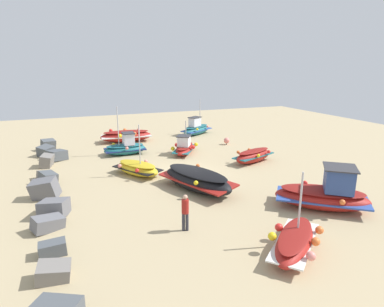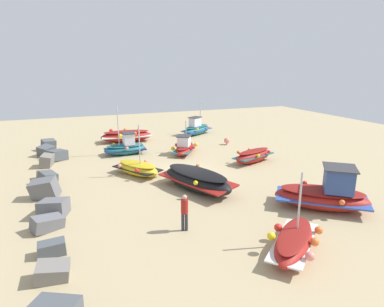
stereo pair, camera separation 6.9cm
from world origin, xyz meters
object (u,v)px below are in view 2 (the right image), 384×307
fishing_boat_4 (197,180)px  person_walking (185,210)px  fishing_boat_0 (185,147)px  fishing_boat_1 (254,156)px  fishing_boat_7 (197,129)px  fishing_boat_8 (324,195)px  fishing_boat_3 (137,168)px  mooring_buoy_0 (227,141)px  fishing_boat_5 (126,147)px  fishing_boat_6 (126,136)px  fishing_boat_2 (294,241)px

fishing_boat_4 → person_walking: 5.00m
fishing_boat_0 → fishing_boat_1: fishing_boat_0 is taller
fishing_boat_7 → fishing_boat_8: size_ratio=0.85×
fishing_boat_0 → fishing_boat_3: size_ratio=0.99×
fishing_boat_4 → mooring_buoy_0: bearing=121.2°
fishing_boat_4 → mooring_buoy_0: fishing_boat_4 is taller
fishing_boat_5 → fishing_boat_1: bearing=-35.3°
fishing_boat_6 → fishing_boat_7: size_ratio=1.21×
fishing_boat_2 → fishing_boat_0: bearing=-134.6°
fishing_boat_4 → fishing_boat_8: size_ratio=1.12×
fishing_boat_5 → fishing_boat_8: 16.27m
fishing_boat_7 → mooring_buoy_0: fishing_boat_7 is taller
fishing_boat_1 → person_walking: bearing=-156.8°
fishing_boat_3 → fishing_boat_4: 4.84m
fishing_boat_2 → fishing_boat_7: bearing=-143.0°
fishing_boat_1 → mooring_buoy_0: fishing_boat_1 is taller
fishing_boat_1 → fishing_boat_6: size_ratio=0.79×
fishing_boat_1 → fishing_boat_4: size_ratio=0.72×
fishing_boat_7 → person_walking: fishing_boat_7 is taller
fishing_boat_4 → fishing_boat_8: fishing_boat_8 is taller
fishing_boat_0 → fishing_boat_5: fishing_boat_5 is taller
fishing_boat_4 → fishing_boat_7: 16.17m
fishing_boat_8 → mooring_buoy_0: fishing_boat_8 is taller
fishing_boat_7 → mooring_buoy_0: bearing=68.2°
mooring_buoy_0 → fishing_boat_4: bearing=144.0°
person_walking → fishing_boat_3: bearing=-159.5°
fishing_boat_6 → fishing_boat_7: fishing_boat_7 is taller
fishing_boat_1 → fishing_boat_5: (5.92, 8.60, 0.07)m
fishing_boat_3 → fishing_boat_5: bearing=-34.0°
fishing_boat_6 → fishing_boat_4: bearing=-79.9°
fishing_boat_3 → fishing_boat_5: size_ratio=0.93×
fishing_boat_1 → fishing_boat_6: fishing_boat_6 is taller
fishing_boat_4 → fishing_boat_5: fishing_boat_5 is taller
fishing_boat_1 → fishing_boat_2: size_ratio=1.03×
fishing_boat_1 → mooring_buoy_0: bearing=62.1°
fishing_boat_8 → fishing_boat_1: bearing=121.3°
fishing_boat_6 → mooring_buoy_0: 9.67m
fishing_boat_5 → fishing_boat_6: 4.75m
fishing_boat_2 → mooring_buoy_0: size_ratio=5.81×
fishing_boat_8 → person_walking: 7.50m
fishing_boat_4 → fishing_boat_6: bearing=163.0°
person_walking → mooring_buoy_0: size_ratio=2.62×
fishing_boat_5 → fishing_boat_7: (5.32, -8.55, 0.05)m
person_walking → fishing_boat_6: bearing=-164.2°
fishing_boat_1 → fishing_boat_6: (10.57, 7.67, 0.06)m
fishing_boat_3 → fishing_boat_8: (-8.85, -7.75, 0.29)m
fishing_boat_7 → person_walking: bearing=35.2°
fishing_boat_4 → fishing_boat_0: bearing=141.7°
fishing_boat_5 → mooring_buoy_0: fishing_boat_5 is taller
fishing_boat_3 → fishing_boat_5: (5.59, -0.26, 0.13)m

